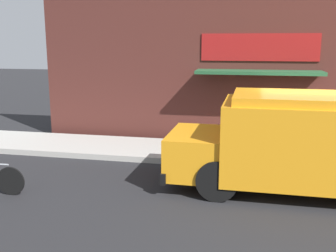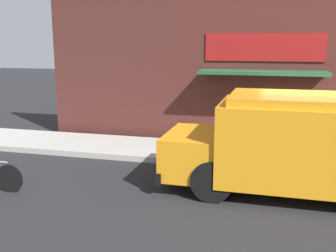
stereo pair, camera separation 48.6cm
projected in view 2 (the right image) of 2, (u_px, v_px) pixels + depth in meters
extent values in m
plane|color=#232326|center=(310.00, 176.00, 9.64)|extent=(70.00, 70.00, 0.00)
cube|color=#ADAAA3|center=(307.00, 160.00, 10.66)|extent=(28.00, 2.20, 0.16)
cube|color=#4C231E|center=(309.00, 68.00, 11.57)|extent=(16.64, 0.18, 4.95)
cube|color=maroon|center=(264.00, 47.00, 11.67)|extent=(3.49, 0.05, 0.82)
cube|color=#235633|center=(262.00, 73.00, 11.39)|extent=(3.67, 0.94, 0.10)
cube|color=orange|center=(194.00, 152.00, 8.93)|extent=(1.22, 1.95, 0.92)
cube|color=black|center=(170.00, 165.00, 9.14)|extent=(0.13, 2.07, 0.24)
cube|color=red|center=(273.00, 125.00, 9.63)|extent=(0.03, 0.44, 0.44)
cylinder|color=black|center=(223.00, 157.00, 9.70)|extent=(0.86, 0.27, 0.86)
cylinder|color=black|center=(212.00, 181.00, 8.01)|extent=(0.86, 0.27, 0.86)
cylinder|color=black|center=(9.00, 178.00, 8.53)|extent=(0.62, 0.07, 0.62)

